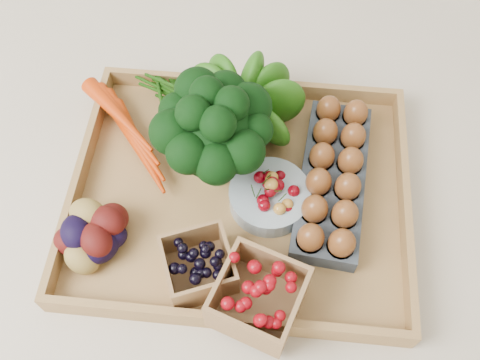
# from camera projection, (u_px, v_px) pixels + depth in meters

# --- Properties ---
(ground) EXTENTS (4.00, 4.00, 0.00)m
(ground) POSITION_uv_depth(u_px,v_px,m) (240.00, 198.00, 0.91)
(ground) COLOR beige
(ground) RESTS_ON ground
(tray) EXTENTS (0.55, 0.45, 0.01)m
(tray) POSITION_uv_depth(u_px,v_px,m) (240.00, 196.00, 0.90)
(tray) COLOR #A57B45
(tray) RESTS_ON ground
(carrots) EXTENTS (0.22, 0.15, 0.05)m
(carrots) POSITION_uv_depth(u_px,v_px,m) (128.00, 127.00, 0.93)
(carrots) COLOR #C43206
(carrots) RESTS_ON tray
(lettuce) EXTENTS (0.14, 0.14, 0.14)m
(lettuce) POSITION_uv_depth(u_px,v_px,m) (242.00, 102.00, 0.91)
(lettuce) COLOR #23530D
(lettuce) RESTS_ON tray
(broccoli) EXTENTS (0.19, 0.19, 0.15)m
(broccoli) POSITION_uv_depth(u_px,v_px,m) (215.00, 148.00, 0.85)
(broccoli) COLOR black
(broccoli) RESTS_ON tray
(cherry_bowl) EXTENTS (0.13, 0.13, 0.04)m
(cherry_bowl) POSITION_uv_depth(u_px,v_px,m) (269.00, 197.00, 0.87)
(cherry_bowl) COLOR #8C9EA5
(cherry_bowl) RESTS_ON tray
(egg_carton) EXTENTS (0.13, 0.31, 0.03)m
(egg_carton) POSITION_uv_depth(u_px,v_px,m) (332.00, 181.00, 0.89)
(egg_carton) COLOR #3A4049
(egg_carton) RESTS_ON tray
(potatoes) EXTENTS (0.16, 0.16, 0.09)m
(potatoes) POSITION_uv_depth(u_px,v_px,m) (91.00, 226.00, 0.82)
(potatoes) COLOR #3D0B09
(potatoes) RESTS_ON tray
(punnet_blackberry) EXTENTS (0.13, 0.13, 0.07)m
(punnet_blackberry) POSITION_uv_depth(u_px,v_px,m) (199.00, 265.00, 0.79)
(punnet_blackberry) COLOR black
(punnet_blackberry) RESTS_ON tray
(punnet_raspberry) EXTENTS (0.15, 0.15, 0.08)m
(punnet_raspberry) POSITION_uv_depth(u_px,v_px,m) (258.00, 297.00, 0.76)
(punnet_raspberry) COLOR maroon
(punnet_raspberry) RESTS_ON tray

